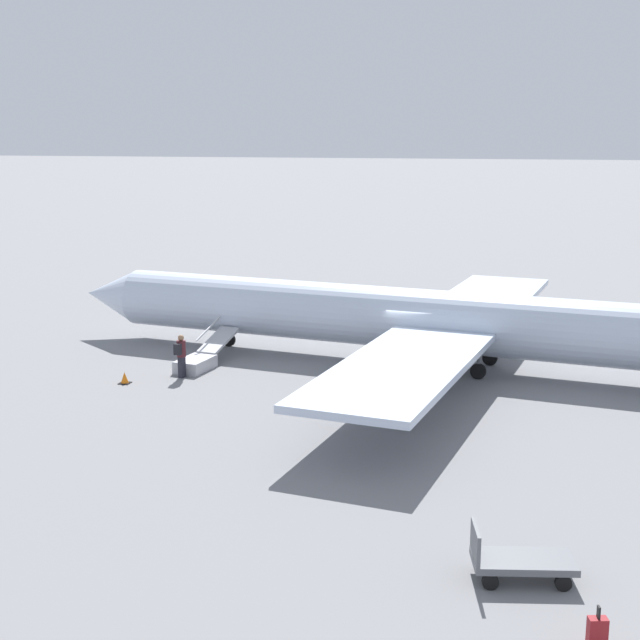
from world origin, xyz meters
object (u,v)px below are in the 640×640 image
Objects in this scene: airplane_main at (443,321)px; suitcase at (597,633)px; luggage_cart at (518,560)px; passenger at (181,353)px; boarding_stairs at (200,359)px.

airplane_main is 38.24× the size of suitcase.
airplane_main is 17.95m from luggage_cart.
airplane_main is 19.34× the size of passenger.
passenger reaches higher than suitcase.
passenger is 19.06m from luggage_cart.
luggage_cart is (-13.41, 14.97, 0.09)m from boarding_stairs.
suitcase is (-14.97, 17.30, -0.04)m from boarding_stairs.
luggage_cart is at bearing -56.29° from suitcase.
passenger reaches higher than boarding_stairs.
luggage_cart is at bearing -126.85° from passenger.
airplane_main is at bearing -75.03° from suitcase.
luggage_cart is (-13.56, 13.38, -0.54)m from passenger.
passenger is 0.73× the size of luggage_cart.
luggage_cart is 2.81m from suitcase.
boarding_stairs reaches higher than luggage_cart.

